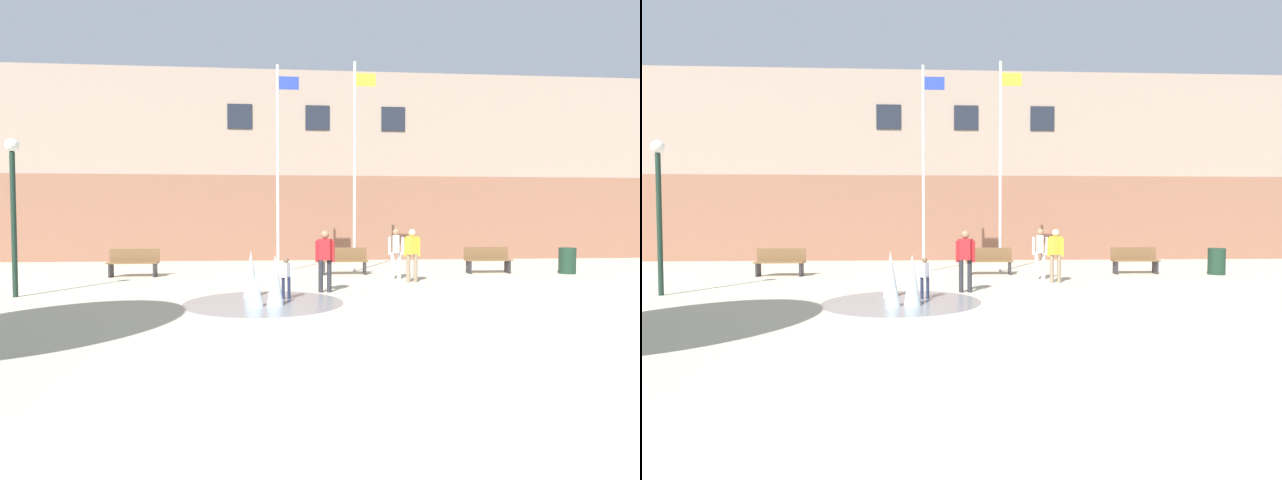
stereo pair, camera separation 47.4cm
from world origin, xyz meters
TOP-DOWN VIEW (x-y plane):
  - ground_plane at (0.00, 0.00)m, footprint 100.00×100.00m
  - library_building at (0.00, 19.84)m, footprint 36.00×6.05m
  - splash_fountain at (-2.19, 5.33)m, footprint 3.60×3.60m
  - park_bench_far_left at (-6.53, 10.77)m, footprint 1.60×0.44m
  - park_bench_center at (0.43, 10.86)m, footprint 1.60×0.44m
  - park_bench_near_trashcan at (5.49, 10.86)m, footprint 1.60×0.44m
  - teen_by_trashcan at (2.17, 8.58)m, footprint 0.50×0.35m
  - adult_in_red at (1.88, 9.39)m, footprint 0.50×0.38m
  - child_with_pink_shirt at (-1.64, 5.73)m, footprint 0.31×0.24m
  - adult_near_bench at (-0.62, 6.76)m, footprint 0.50×0.33m
  - flagpole_left at (-1.78, 11.76)m, footprint 0.80×0.10m
  - flagpole_right at (0.95, 11.76)m, footprint 0.80×0.10m
  - lamp_post_left_lane at (-8.16, 6.62)m, footprint 0.32×0.32m
  - trash_can at (8.17, 10.46)m, footprint 0.56×0.56m

SIDE VIEW (x-z plane):
  - ground_plane at x=0.00m, z-range 0.00..0.00m
  - splash_fountain at x=-2.19m, z-range -0.14..0.97m
  - trash_can at x=8.17m, z-range 0.00..0.90m
  - park_bench_far_left at x=-6.53m, z-range 0.02..0.93m
  - park_bench_center at x=0.43m, z-range 0.02..0.93m
  - park_bench_near_trashcan at x=5.49m, z-range 0.02..0.93m
  - child_with_pink_shirt at x=-1.64m, z-range 0.09..1.07m
  - teen_by_trashcan at x=2.17m, z-range 0.14..1.73m
  - adult_in_red at x=1.88m, z-range 0.14..1.73m
  - adult_near_bench at x=-0.62m, z-range 0.14..1.73m
  - lamp_post_left_lane at x=-8.16m, z-range 0.59..4.41m
  - flagpole_left at x=-1.78m, z-range 0.24..7.53m
  - flagpole_right at x=0.95m, z-range 0.24..7.71m
  - library_building at x=0.00m, z-range 0.00..8.64m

